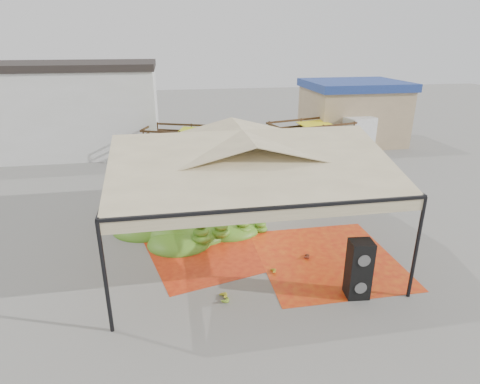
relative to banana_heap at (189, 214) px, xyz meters
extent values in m
plane|color=slate|center=(1.76, -1.30, -0.62)|extent=(90.00, 90.00, 0.00)
cylinder|color=black|center=(-2.24, -5.30, 0.88)|extent=(0.10, 0.10, 3.00)
cylinder|color=black|center=(5.76, -5.30, 0.88)|extent=(0.10, 0.10, 3.00)
cylinder|color=black|center=(-2.24, 2.70, 0.88)|extent=(0.10, 0.10, 3.00)
cylinder|color=black|center=(5.76, 2.70, 0.88)|extent=(0.10, 0.10, 3.00)
pyramid|color=beige|center=(1.76, -1.30, 2.88)|extent=(8.00, 8.00, 1.00)
cube|color=black|center=(1.76, -1.30, 2.38)|extent=(8.00, 8.00, 0.08)
cube|color=beige|center=(1.76, -1.30, 2.20)|extent=(8.00, 8.00, 0.36)
cube|color=silver|center=(-8.24, 12.70, 1.88)|extent=(14.00, 6.00, 5.00)
cube|color=black|center=(-8.24, 12.70, 4.58)|extent=(14.30, 6.30, 0.40)
cube|color=tan|center=(11.76, 11.70, 1.18)|extent=(6.00, 5.00, 3.60)
cube|color=navy|center=(11.76, 11.70, 3.23)|extent=(6.30, 5.30, 0.50)
cube|color=#DB4314|center=(0.54, -1.99, -0.61)|extent=(4.47, 4.34, 0.01)
cube|color=orange|center=(4.29, -2.97, -0.61)|extent=(4.32, 4.54, 0.01)
ellipsoid|color=#3C7F1A|center=(0.00, 0.00, 0.00)|extent=(7.18, 6.65, 1.24)
ellipsoid|color=#B29023|center=(2.27, -3.46, -0.53)|extent=(0.39, 0.32, 0.17)
ellipsoid|color=gold|center=(0.59, -4.47, -0.52)|extent=(0.52, 0.47, 0.19)
ellipsoid|color=#613016|center=(3.56, -2.79, -0.52)|extent=(0.54, 0.50, 0.20)
ellipsoid|color=#591E14|center=(4.25, -4.71, -0.52)|extent=(0.57, 0.55, 0.20)
ellipsoid|color=#56801A|center=(0.63, -4.60, -0.52)|extent=(0.53, 0.52, 0.19)
ellipsoid|color=#50841B|center=(0.53, -2.92, 2.00)|extent=(0.24, 0.24, 0.20)
ellipsoid|color=#50841B|center=(2.03, -2.92, 2.00)|extent=(0.24, 0.24, 0.20)
ellipsoid|color=#50841B|center=(3.53, -2.92, 2.00)|extent=(0.24, 0.24, 0.20)
cube|color=black|center=(4.33, -5.00, -0.19)|extent=(0.67, 0.59, 0.85)
cube|color=black|center=(4.33, -5.00, 0.66)|extent=(0.67, 0.59, 0.85)
imported|color=gray|center=(3.88, 1.54, 0.13)|extent=(0.59, 0.43, 1.49)
cube|color=#452B17|center=(0.40, 8.76, 0.34)|extent=(5.03, 3.59, 0.11)
cube|color=silver|center=(3.22, 7.69, 0.43)|extent=(2.25, 2.47, 2.11)
cylinder|color=black|center=(-1.47, 8.49, -0.21)|extent=(0.87, 0.55, 0.82)
cylinder|color=black|center=(-0.82, 10.20, -0.21)|extent=(0.87, 0.55, 0.82)
cylinder|color=black|center=(1.27, 7.45, -0.21)|extent=(0.87, 0.55, 0.82)
cylinder|color=black|center=(1.92, 9.16, -0.21)|extent=(0.87, 0.55, 0.82)
cylinder|color=black|center=(2.73, 6.90, -0.21)|extent=(0.87, 0.55, 0.82)
cylinder|color=black|center=(3.38, 8.61, -0.21)|extent=(0.87, 0.55, 0.82)
ellipsoid|color=#497418|center=(0.40, 8.76, 0.80)|extent=(4.01, 2.84, 0.64)
cube|color=#C7DB18|center=(0.83, 8.60, 1.17)|extent=(2.36, 2.35, 0.23)
cube|color=#4B2B19|center=(7.74, 8.52, 0.40)|extent=(5.27, 3.42, 0.12)
cube|color=white|center=(10.83, 9.36, 0.50)|extent=(2.24, 2.52, 2.23)
cylinder|color=black|center=(6.31, 7.13, -0.18)|extent=(0.92, 0.51, 0.87)
cylinder|color=black|center=(5.80, 9.00, -0.18)|extent=(0.92, 0.51, 0.87)
cylinder|color=black|center=(9.31, 7.94, -0.18)|extent=(0.92, 0.51, 0.87)
cylinder|color=black|center=(8.80, 9.81, -0.18)|extent=(0.92, 0.51, 0.87)
cylinder|color=black|center=(10.90, 8.37, -0.18)|extent=(0.92, 0.51, 0.87)
cylinder|color=black|center=(10.39, 10.24, -0.18)|extent=(0.92, 0.51, 0.87)
ellipsoid|color=#507718|center=(7.74, 8.52, 0.89)|extent=(4.20, 2.70, 0.68)
cube|color=yellow|center=(8.21, 8.65, 1.27)|extent=(2.38, 2.37, 0.24)
camera|label=1|loc=(-0.55, -13.74, 6.16)|focal=30.00mm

